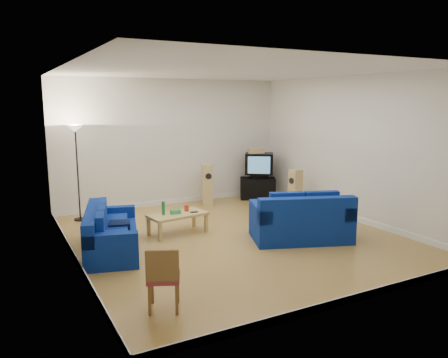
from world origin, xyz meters
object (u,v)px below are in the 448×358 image
sofa_three_seat (109,236)px  tv_stand (258,188)px  coffee_table (178,216)px  television (259,164)px  sofa_loveseat (301,223)px

sofa_three_seat → tv_stand: 5.21m
sofa_three_seat → coffee_table: 1.53m
television → sofa_loveseat: bearing=-76.1°
coffee_table → sofa_three_seat: bearing=-164.5°
sofa_loveseat → tv_stand: size_ratio=2.21×
sofa_three_seat → sofa_loveseat: (3.42, -1.09, 0.06)m
sofa_three_seat → sofa_loveseat: bearing=87.1°
coffee_table → tv_stand: 3.73m
tv_stand → television: 0.68m
coffee_table → tv_stand: bearing=32.2°
sofa_three_seat → sofa_loveseat: 3.59m
sofa_loveseat → tv_stand: (1.21, 3.49, -0.06)m
coffee_table → television: 3.84m
coffee_table → tv_stand: (3.16, 1.98, -0.08)m
sofa_loveseat → television: television is taller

